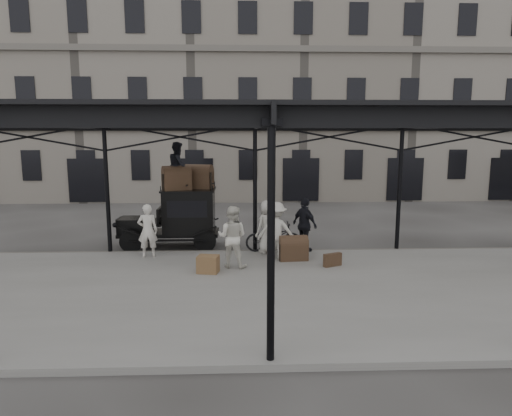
{
  "coord_description": "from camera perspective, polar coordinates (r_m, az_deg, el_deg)",
  "views": [
    {
      "loc": [
        -0.55,
        -13.45,
        4.17
      ],
      "look_at": [
        0.02,
        1.6,
        1.7
      ],
      "focal_mm": 32.0,
      "sensor_mm": 36.0,
      "label": 1
    }
  ],
  "objects": [
    {
      "name": "building_frontage",
      "position": [
        31.58,
        -1.18,
        14.45
      ],
      "size": [
        64.0,
        8.0,
        14.0
      ],
      "primitive_type": "cube",
      "color": "slate",
      "rests_on": "ground"
    },
    {
      "name": "porter_left",
      "position": [
        15.29,
        -13.39,
        -2.78
      ],
      "size": [
        0.68,
        0.48,
        1.76
      ],
      "primitive_type": "imported",
      "rotation": [
        0.0,
        0.0,
        3.24
      ],
      "color": "beige",
      "rests_on": "platform"
    },
    {
      "name": "suitcase_flat",
      "position": [
        14.22,
        9.54,
        -6.4
      ],
      "size": [
        0.61,
        0.39,
        0.4
      ],
      "primitive_type": "cube",
      "rotation": [
        0.0,
        0.0,
        0.43
      ],
      "color": "#472D21",
      "rests_on": "platform"
    },
    {
      "name": "platform",
      "position": [
        12.17,
        0.56,
        -10.35
      ],
      "size": [
        28.0,
        8.0,
        0.15
      ],
      "primitive_type": "cube",
      "color": "slate",
      "rests_on": "ground"
    },
    {
      "name": "taxi",
      "position": [
        16.91,
        -9.39,
        -0.91
      ],
      "size": [
        3.65,
        1.55,
        2.18
      ],
      "color": "black",
      "rests_on": "ground"
    },
    {
      "name": "porter_midleft",
      "position": [
        13.79,
        -3.0,
        -3.61
      ],
      "size": [
        1.07,
        0.93,
        1.88
      ],
      "primitive_type": "imported",
      "rotation": [
        0.0,
        0.0,
        2.87
      ],
      "color": "beige",
      "rests_on": "platform"
    },
    {
      "name": "ground",
      "position": [
        14.09,
        0.17,
        -7.9
      ],
      "size": [
        120.0,
        120.0,
        0.0
      ],
      "primitive_type": "plane",
      "color": "#383533",
      "rests_on": "ground"
    },
    {
      "name": "bicycle",
      "position": [
        15.69,
        2.2,
        -3.64
      ],
      "size": [
        1.93,
        0.73,
        1.01
      ],
      "primitive_type": "imported",
      "rotation": [
        0.0,
        0.0,
        1.6
      ],
      "color": "black",
      "rests_on": "platform"
    },
    {
      "name": "porter_right",
      "position": [
        14.75,
        2.54,
        -2.81
      ],
      "size": [
        1.27,
        0.83,
        1.85
      ],
      "primitive_type": "imported",
      "rotation": [
        0.0,
        0.0,
        3.02
      ],
      "color": "beige",
      "rests_on": "platform"
    },
    {
      "name": "wicker_hamper",
      "position": [
        13.46,
        -6.01,
        -7.0
      ],
      "size": [
        0.68,
        0.56,
        0.5
      ],
      "primitive_type": "cube",
      "rotation": [
        0.0,
        0.0,
        -0.2
      ],
      "color": "brown",
      "rests_on": "platform"
    },
    {
      "name": "porter_official",
      "position": [
        15.7,
        6.12,
        -2.1
      ],
      "size": [
        1.0,
        1.15,
        1.86
      ],
      "primitive_type": "imported",
      "rotation": [
        0.0,
        0.0,
        2.19
      ],
      "color": "black",
      "rests_on": "platform"
    },
    {
      "name": "porter_roof",
      "position": [
        16.6,
        -9.71,
        5.24
      ],
      "size": [
        0.75,
        0.9,
        1.7
      ],
      "primitive_type": "imported",
      "rotation": [
        0.0,
        0.0,
        1.7
      ],
      "color": "black",
      "rests_on": "taxi"
    },
    {
      "name": "steamer_trunk_roof_near",
      "position": [
        16.49,
        -9.9,
        3.5
      ],
      "size": [
        1.12,
        0.89,
        0.71
      ],
      "primitive_type": null,
      "rotation": [
        0.0,
        0.0,
        0.35
      ],
      "color": "#472D21",
      "rests_on": "taxi"
    },
    {
      "name": "canopy",
      "position": [
        11.74,
        0.53,
        11.4
      ],
      "size": [
        22.5,
        9.0,
        4.74
      ],
      "color": "black",
      "rests_on": "ground"
    },
    {
      "name": "steamer_trunk_roof_far",
      "position": [
        16.86,
        -7.17,
        3.7
      ],
      "size": [
        1.11,
        0.84,
        0.73
      ],
      "primitive_type": null,
      "rotation": [
        0.0,
        0.0,
        -0.26
      ],
      "color": "#472D21",
      "rests_on": "taxi"
    },
    {
      "name": "porter_centre",
      "position": [
        15.48,
        1.48,
        -2.3
      ],
      "size": [
        1.05,
        0.99,
        1.81
      ],
      "primitive_type": "imported",
      "rotation": [
        0.0,
        0.0,
        3.77
      ],
      "color": "beige",
      "rests_on": "platform"
    },
    {
      "name": "suitcase_upright",
      "position": [
        15.86,
        5.87,
        -4.58
      ],
      "size": [
        0.35,
        0.61,
        0.45
      ],
      "primitive_type": "cube",
      "rotation": [
        0.0,
        0.0,
        0.36
      ],
      "color": "#472D21",
      "rests_on": "platform"
    },
    {
      "name": "steamer_trunk_platform",
      "position": [
        14.76,
        4.66,
        -5.19
      ],
      "size": [
        0.95,
        0.63,
        0.66
      ],
      "primitive_type": null,
      "rotation": [
        0.0,
        0.0,
        0.09
      ],
      "color": "#472D21",
      "rests_on": "platform"
    }
  ]
}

